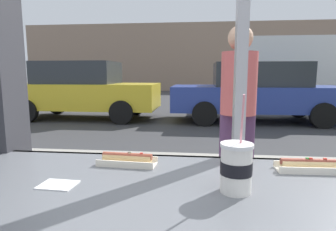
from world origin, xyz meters
name	(u,v)px	position (x,y,z in m)	size (l,w,h in m)	color
ground_plane	(204,115)	(0.00, 8.00, 0.00)	(60.00, 60.00, 0.00)	#38383A
sidewalk_strip	(215,197)	(0.00, 1.60, 0.07)	(16.00, 2.80, 0.14)	#9E998E
building_facade_far	(202,57)	(0.00, 21.36, 2.57)	(28.00, 1.20, 5.14)	gray
soda_cup_right	(236,167)	(-0.06, -0.35, 1.06)	(0.10, 0.10, 0.32)	white
hotdog_tray_near	(127,159)	(-0.48, -0.12, 1.00)	(0.25, 0.11, 0.05)	beige
hotdog_tray_far	(309,165)	(0.25, -0.12, 1.00)	(0.25, 0.09, 0.05)	silver
napkin_wrapper	(58,185)	(-0.66, -0.36, 0.98)	(0.12, 0.09, 0.00)	white
parked_car_yellow	(83,90)	(-3.63, 6.94, 0.86)	(4.34, 1.93, 1.69)	gold
parked_car_blue	(257,92)	(1.44, 6.94, 0.84)	(4.70, 1.97, 1.65)	#283D93
box_truck	(327,69)	(4.98, 11.06, 1.53)	(7.18, 2.44, 2.74)	silver
pedestrian	(238,104)	(0.17, 1.39, 1.07)	(0.32, 0.32, 1.63)	#4A2D4F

